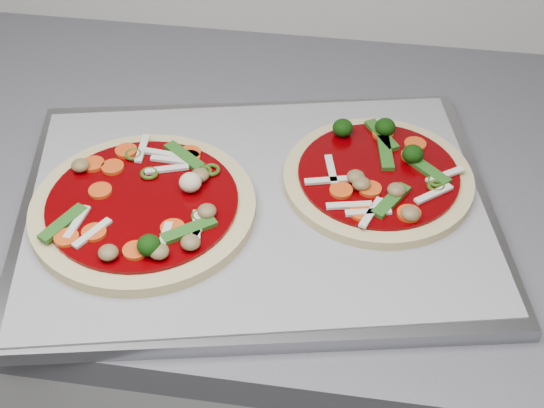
# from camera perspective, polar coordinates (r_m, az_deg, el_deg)

# --- Properties ---
(base_cabinet) EXTENTS (3.60, 0.60, 0.86)m
(base_cabinet) POSITION_cam_1_polar(r_m,az_deg,el_deg) (1.27, -8.03, -12.75)
(base_cabinet) COLOR #AEAFAC
(base_cabinet) RESTS_ON ground
(countertop) EXTENTS (3.60, 0.60, 0.04)m
(countertop) POSITION_cam_1_polar(r_m,az_deg,el_deg) (0.94, -10.64, 2.97)
(countertop) COLOR slate
(countertop) RESTS_ON base_cabinet
(baking_tray) EXTENTS (0.57, 0.47, 0.02)m
(baking_tray) POSITION_cam_1_polar(r_m,az_deg,el_deg) (0.83, -1.17, -0.32)
(baking_tray) COLOR gray
(baking_tray) RESTS_ON countertop
(parchment) EXTENTS (0.55, 0.45, 0.00)m
(parchment) POSITION_cam_1_polar(r_m,az_deg,el_deg) (0.82, -1.18, 0.15)
(parchment) COLOR #A0A0A5
(parchment) RESTS_ON baking_tray
(pizza_left) EXTENTS (0.26, 0.26, 0.04)m
(pizza_left) POSITION_cam_1_polar(r_m,az_deg,el_deg) (0.81, -9.59, -0.18)
(pizza_left) COLOR #D1BA7C
(pizza_left) RESTS_ON parchment
(pizza_right) EXTENTS (0.23, 0.23, 0.04)m
(pizza_right) POSITION_cam_1_polar(r_m,az_deg,el_deg) (0.84, 8.05, 2.11)
(pizza_right) COLOR #D1BA7C
(pizza_right) RESTS_ON parchment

